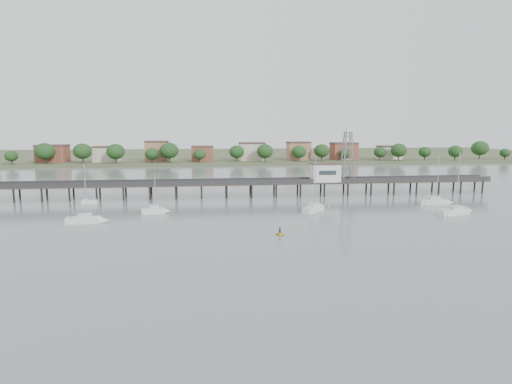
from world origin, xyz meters
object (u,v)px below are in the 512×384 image
Objects in this scene: sailboat_b at (158,211)px; sailboat_c at (316,208)px; sailboat_d at (460,211)px; white_tender at (89,202)px; pier at (239,184)px; sailboat_a at (91,220)px; lattice_tower at (347,157)px; yellow_dinghy at (280,235)px; sailboat_e at (439,202)px.

sailboat_c is at bearing -6.75° from sailboat_b.
white_tender is at bearing 148.17° from sailboat_d.
white_tender is at bearing 117.75° from sailboat_c.
white_tender is (-18.89, 15.11, -0.18)m from sailboat_b.
sailboat_a is at bearing -137.39° from pier.
sailboat_c is 1.02× the size of sailboat_a.
pier is at bearing 42.73° from sailboat_a.
sailboat_a is at bearing -154.87° from lattice_tower.
pier is 29.90m from sailboat_b.
sailboat_d reaches higher than yellow_dinghy.
sailboat_b reaches higher than white_tender.
sailboat_e is at bearing 8.05° from sailboat_a.
yellow_dinghy is (-27.82, -44.62, -11.10)m from lattice_tower.
sailboat_a is at bearing 146.61° from yellow_dinghy.
white_tender reaches higher than yellow_dinghy.
sailboat_b reaches higher than yellow_dinghy.
sailboat_c is 33.51m from sailboat_e.
sailboat_d reaches higher than sailboat_c.
sailboat_a is (-32.77, -30.14, -3.15)m from pier.
yellow_dinghy is at bearing -178.66° from sailboat_d.
sailboat_a is 0.87× the size of sailboat_d.
sailboat_d is (-2.13, -12.00, -0.01)m from sailboat_e.
sailboat_d is 68.33m from sailboat_b.
sailboat_d is at bearing -62.50° from lattice_tower.
white_tender is at bearing -170.37° from pier.
sailboat_c is at bearing -163.65° from sailboat_e.
yellow_dinghy is (-45.92, -25.95, -0.64)m from sailboat_e.
lattice_tower is at bearing 0.00° from pier.
sailboat_a is 24.35m from white_tender.
sailboat_c is 3.07× the size of white_tender.
sailboat_e is at bearing -2.35° from sailboat_b.
sailboat_d is at bearing -0.26° from sailboat_a.
sailboat_a reaches higher than sailboat_e.
yellow_dinghy is at bearing -166.24° from sailboat_c.
yellow_dinghy is at bearing -48.54° from sailboat_b.
pier is 53.09m from sailboat_e.
lattice_tower is 36.13m from sailboat_d.
sailboat_e is at bearing -45.89° from lattice_tower.
yellow_dinghy is at bearing -21.54° from sailboat_a.
lattice_tower is at bearing -10.80° from white_tender.
pier is 11.80× the size of sailboat_e.
pier is 34.99× the size of white_tender.
lattice_tower reaches higher than sailboat_c.
pier is 66.31× the size of yellow_dinghy.
pier reaches higher than yellow_dinghy.
sailboat_d is (31.10, -7.72, -0.01)m from sailboat_c.
sailboat_d is 45.96m from yellow_dinghy.
white_tender is 1.90× the size of yellow_dinghy.
sailboat_b is 2.32× the size of white_tender.
white_tender is (-70.67, -6.65, -10.62)m from lattice_tower.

